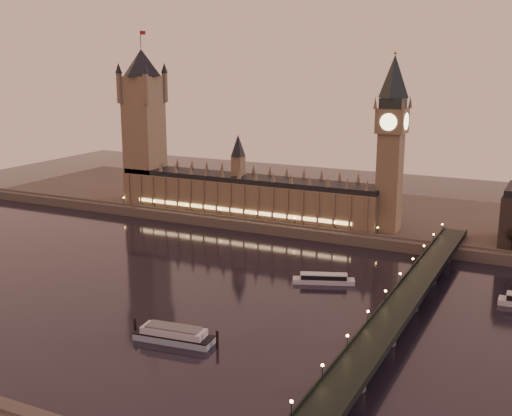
{
  "coord_description": "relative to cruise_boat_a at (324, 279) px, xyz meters",
  "views": [
    {
      "loc": [
        148.42,
        -243.13,
        105.89
      ],
      "look_at": [
        9.79,
        35.0,
        33.14
      ],
      "focal_mm": 45.0,
      "sensor_mm": 36.0,
      "label": 1
    }
  ],
  "objects": [
    {
      "name": "ground",
      "position": [
        -46.91,
        -33.78,
        -2.09
      ],
      "size": [
        700.0,
        700.0,
        0.0
      ],
      "primitive_type": "plane",
      "color": "black",
      "rests_on": "ground"
    },
    {
      "name": "far_embankment",
      "position": [
        -16.91,
        131.22,
        0.91
      ],
      "size": [
        560.0,
        130.0,
        6.0
      ],
      "primitive_type": "cube",
      "color": "#423D35",
      "rests_on": "ground"
    },
    {
      "name": "palace_of_westminster",
      "position": [
        -87.04,
        87.22,
        19.61
      ],
      "size": [
        180.0,
        26.62,
        52.0
      ],
      "color": "brown",
      "rests_on": "ground"
    },
    {
      "name": "cruise_boat_a",
      "position": [
        0.0,
        0.0,
        0.0
      ],
      "size": [
        29.99,
        16.78,
        4.75
      ],
      "rotation": [
        0.0,
        0.0,
        0.37
      ],
      "color": "silver",
      "rests_on": "ground"
    },
    {
      "name": "victoria_tower",
      "position": [
        -166.91,
        87.22,
        63.7
      ],
      "size": [
        31.68,
        31.68,
        118.0
      ],
      "color": "brown",
      "rests_on": "ground"
    },
    {
      "name": "westminster_bridge",
      "position": [
        44.7,
        -33.78,
        3.42
      ],
      "size": [
        13.2,
        260.0,
        15.3
      ],
      "color": "black",
      "rests_on": "ground"
    },
    {
      "name": "moored_barge",
      "position": [
        -28.12,
        -87.33,
        0.7
      ],
      "size": [
        35.86,
        12.36,
        6.62
      ],
      "rotation": [
        0.0,
        0.0,
        0.12
      ],
      "color": "#8AA1B0",
      "rests_on": "ground"
    },
    {
      "name": "big_ben",
      "position": [
        7.08,
        87.21,
        61.86
      ],
      "size": [
        17.68,
        17.68,
        104.0
      ],
      "color": "brown",
      "rests_on": "ground"
    }
  ]
}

